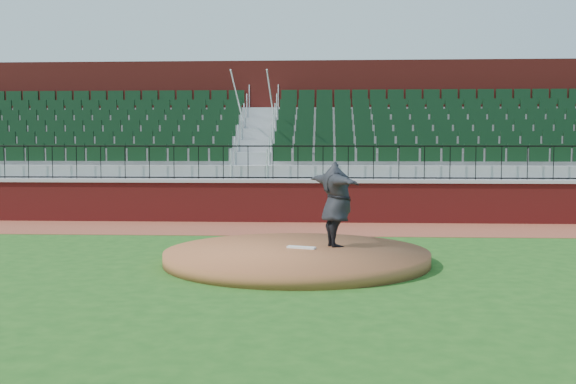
# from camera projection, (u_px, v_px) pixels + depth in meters

# --- Properties ---
(ground) EXTENTS (90.00, 90.00, 0.00)m
(ground) POSITION_uv_depth(u_px,v_px,m) (284.00, 262.00, 13.54)
(ground) COLOR #1F4F16
(ground) RESTS_ON ground
(warning_track) EXTENTS (34.00, 3.20, 0.01)m
(warning_track) POSITION_uv_depth(u_px,v_px,m) (296.00, 228.00, 18.92)
(warning_track) COLOR brown
(warning_track) RESTS_ON ground
(field_wall) EXTENTS (34.00, 0.35, 1.20)m
(field_wall) POSITION_uv_depth(u_px,v_px,m) (298.00, 202.00, 20.47)
(field_wall) COLOR maroon
(field_wall) RESTS_ON ground
(wall_cap) EXTENTS (34.00, 0.45, 0.10)m
(wall_cap) POSITION_uv_depth(u_px,v_px,m) (298.00, 181.00, 20.43)
(wall_cap) COLOR #B7B7B7
(wall_cap) RESTS_ON field_wall
(wall_railing) EXTENTS (34.00, 0.05, 1.00)m
(wall_railing) POSITION_uv_depth(u_px,v_px,m) (298.00, 163.00, 20.39)
(wall_railing) COLOR black
(wall_railing) RESTS_ON wall_cap
(seating_stands) EXTENTS (34.00, 5.10, 4.60)m
(seating_stands) POSITION_uv_depth(u_px,v_px,m) (301.00, 146.00, 23.07)
(seating_stands) COLOR gray
(seating_stands) RESTS_ON ground
(concourse_wall) EXTENTS (34.00, 0.50, 5.50)m
(concourse_wall) POSITION_uv_depth(u_px,v_px,m) (304.00, 134.00, 25.83)
(concourse_wall) COLOR maroon
(concourse_wall) RESTS_ON ground
(pitchers_mound) EXTENTS (5.25, 5.25, 0.25)m
(pitchers_mound) POSITION_uv_depth(u_px,v_px,m) (297.00, 256.00, 13.47)
(pitchers_mound) COLOR brown
(pitchers_mound) RESTS_ON ground
(pitching_rubber) EXTENTS (0.60, 0.32, 0.04)m
(pitching_rubber) POSITION_uv_depth(u_px,v_px,m) (301.00, 247.00, 13.69)
(pitching_rubber) COLOR white
(pitching_rubber) RESTS_ON pitchers_mound
(pitcher) EXTENTS (1.38, 2.20, 1.75)m
(pitcher) POSITION_uv_depth(u_px,v_px,m) (336.00, 204.00, 13.87)
(pitcher) COLOR black
(pitcher) RESTS_ON pitchers_mound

